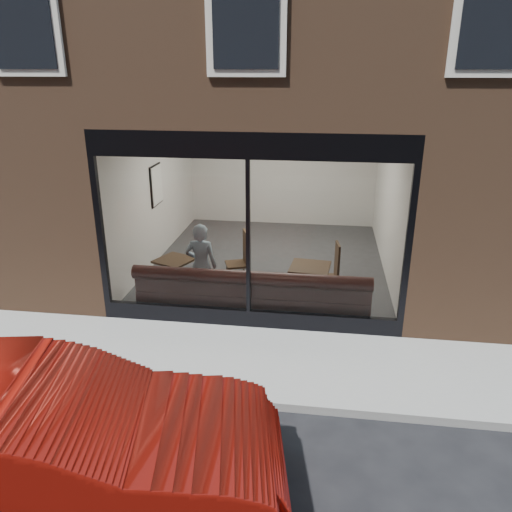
# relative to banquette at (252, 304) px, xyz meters

# --- Properties ---
(ground) EXTENTS (120.00, 120.00, 0.00)m
(ground) POSITION_rel_banquette_xyz_m (0.00, -2.45, -0.23)
(ground) COLOR black
(ground) RESTS_ON ground
(sidewalk_near) EXTENTS (40.00, 2.00, 0.01)m
(sidewalk_near) POSITION_rel_banquette_xyz_m (0.00, -1.45, -0.22)
(sidewalk_near) COLOR gray
(sidewalk_near) RESTS_ON ground
(kerb_near) EXTENTS (40.00, 0.10, 0.12)m
(kerb_near) POSITION_rel_banquette_xyz_m (0.00, -2.50, -0.17)
(kerb_near) COLOR gray
(kerb_near) RESTS_ON ground
(host_building_pier_left) EXTENTS (2.50, 12.00, 3.20)m
(host_building_pier_left) POSITION_rel_banquette_xyz_m (-3.75, 5.55, 1.38)
(host_building_pier_left) COLOR brown
(host_building_pier_left) RESTS_ON ground
(host_building_pier_right) EXTENTS (2.50, 12.00, 3.20)m
(host_building_pier_right) POSITION_rel_banquette_xyz_m (3.75, 5.55, 1.38)
(host_building_pier_right) COLOR brown
(host_building_pier_right) RESTS_ON ground
(host_building_backfill) EXTENTS (5.00, 6.00, 3.20)m
(host_building_backfill) POSITION_rel_banquette_xyz_m (0.00, 8.55, 1.38)
(host_building_backfill) COLOR brown
(host_building_backfill) RESTS_ON ground
(cafe_floor) EXTENTS (6.00, 6.00, 0.00)m
(cafe_floor) POSITION_rel_banquette_xyz_m (0.00, 2.55, -0.21)
(cafe_floor) COLOR #2D2D30
(cafe_floor) RESTS_ON ground
(cafe_ceiling) EXTENTS (6.00, 6.00, 0.00)m
(cafe_ceiling) POSITION_rel_banquette_xyz_m (0.00, 2.55, 2.97)
(cafe_ceiling) COLOR white
(cafe_ceiling) RESTS_ON host_building_upper
(cafe_wall_back) EXTENTS (5.00, 0.00, 5.00)m
(cafe_wall_back) POSITION_rel_banquette_xyz_m (0.00, 5.54, 1.37)
(cafe_wall_back) COLOR silver
(cafe_wall_back) RESTS_ON ground
(cafe_wall_left) EXTENTS (0.00, 6.00, 6.00)m
(cafe_wall_left) POSITION_rel_banquette_xyz_m (-2.49, 2.55, 1.37)
(cafe_wall_left) COLOR silver
(cafe_wall_left) RESTS_ON ground
(cafe_wall_right) EXTENTS (0.00, 6.00, 6.00)m
(cafe_wall_right) POSITION_rel_banquette_xyz_m (2.49, 2.55, 1.37)
(cafe_wall_right) COLOR silver
(cafe_wall_right) RESTS_ON ground
(storefront_kick) EXTENTS (5.00, 0.10, 0.30)m
(storefront_kick) POSITION_rel_banquette_xyz_m (0.00, -0.40, -0.08)
(storefront_kick) COLOR black
(storefront_kick) RESTS_ON ground
(storefront_header) EXTENTS (5.00, 0.10, 0.40)m
(storefront_header) POSITION_rel_banquette_xyz_m (0.00, -0.40, 2.77)
(storefront_header) COLOR black
(storefront_header) RESTS_ON host_building_upper
(storefront_mullion) EXTENTS (0.06, 0.10, 2.50)m
(storefront_mullion) POSITION_rel_banquette_xyz_m (0.00, -0.40, 1.32)
(storefront_mullion) COLOR black
(storefront_mullion) RESTS_ON storefront_kick
(storefront_glass) EXTENTS (4.80, 0.00, 4.80)m
(storefront_glass) POSITION_rel_banquette_xyz_m (0.00, -0.43, 1.33)
(storefront_glass) COLOR white
(storefront_glass) RESTS_ON storefront_kick
(banquette) EXTENTS (4.00, 0.55, 0.45)m
(banquette) POSITION_rel_banquette_xyz_m (0.00, 0.00, 0.00)
(banquette) COLOR #321712
(banquette) RESTS_ON cafe_floor
(person) EXTENTS (0.57, 0.38, 1.56)m
(person) POSITION_rel_banquette_xyz_m (-0.95, 0.25, 0.55)
(person) COLOR #9CB8CC
(person) RESTS_ON cafe_floor
(cafe_table_left) EXTENTS (0.80, 0.80, 0.04)m
(cafe_table_left) POSITION_rel_banquette_xyz_m (-1.53, 0.55, 0.52)
(cafe_table_left) COLOR #301F12
(cafe_table_left) RESTS_ON cafe_floor
(cafe_table_right) EXTENTS (0.75, 0.75, 0.04)m
(cafe_table_right) POSITION_rel_banquette_xyz_m (0.96, 0.55, 0.52)
(cafe_table_right) COLOR #301F12
(cafe_table_right) RESTS_ON cafe_floor
(cafe_chair_left) EXTENTS (0.56, 0.56, 0.04)m
(cafe_chair_left) POSITION_rel_banquette_xyz_m (-0.58, 1.75, 0.01)
(cafe_chair_left) COLOR #301F12
(cafe_chair_left) RESTS_ON cafe_floor
(cafe_chair_right) EXTENTS (0.45, 0.45, 0.04)m
(cafe_chair_right) POSITION_rel_banquette_xyz_m (1.27, 1.28, 0.01)
(cafe_chair_right) COLOR #301F12
(cafe_chair_right) RESTS_ON cafe_floor
(wall_poster) EXTENTS (0.02, 0.61, 0.82)m
(wall_poster) POSITION_rel_banquette_xyz_m (-2.45, 2.49, 1.47)
(wall_poster) COLOR white
(wall_poster) RESTS_ON cafe_wall_left
(parked_car) EXTENTS (4.84, 2.44, 1.52)m
(parked_car) POSITION_rel_banquette_xyz_m (-1.37, -4.40, 0.54)
(parked_car) COLOR #AC160D
(parked_car) RESTS_ON ground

